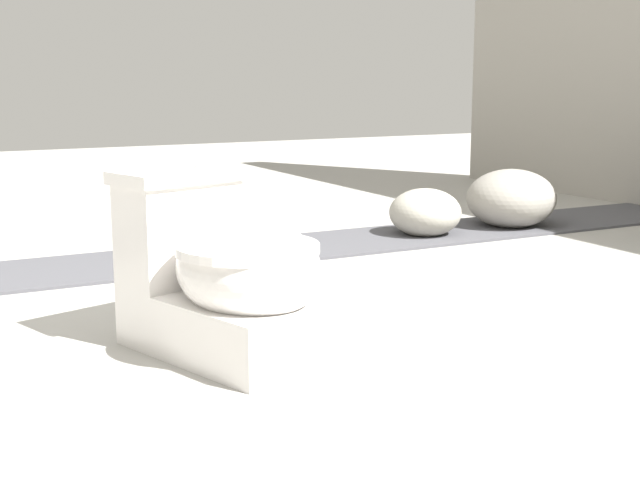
# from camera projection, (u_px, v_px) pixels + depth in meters

# --- Properties ---
(ground_plane) EXTENTS (14.00, 14.00, 0.00)m
(ground_plane) POSITION_uv_depth(u_px,v_px,m) (270.00, 336.00, 2.69)
(ground_plane) COLOR #A8A59E
(gravel_strip) EXTENTS (0.56, 8.00, 0.01)m
(gravel_strip) POSITION_uv_depth(u_px,v_px,m) (262.00, 251.00, 3.94)
(gravel_strip) COLOR #4C4C51
(gravel_strip) RESTS_ON ground
(toilet) EXTENTS (0.71, 0.54, 0.52)m
(toilet) POSITION_uv_depth(u_px,v_px,m) (226.00, 277.00, 2.48)
(toilet) COLOR white
(toilet) RESTS_ON ground
(boulder_near) EXTENTS (0.61, 0.62, 0.30)m
(boulder_near) POSITION_uv_depth(u_px,v_px,m) (511.00, 199.00, 4.53)
(boulder_near) COLOR gray
(boulder_near) RESTS_ON ground
(boulder_far) EXTENTS (0.43, 0.43, 0.23)m
(boulder_far) POSITION_uv_depth(u_px,v_px,m) (425.00, 213.00, 4.29)
(boulder_far) COLOR #ADA899
(boulder_far) RESTS_ON ground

